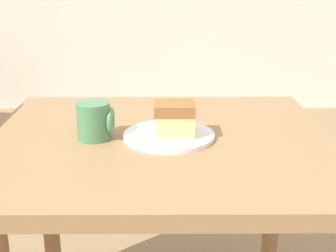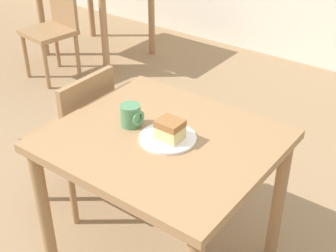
{
  "view_description": "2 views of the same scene",
  "coord_description": "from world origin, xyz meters",
  "px_view_note": "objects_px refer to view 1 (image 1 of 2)",
  "views": [
    {
      "loc": [
        0.08,
        -0.86,
        1.16
      ],
      "look_at": [
        0.09,
        0.32,
        0.76
      ],
      "focal_mm": 50.0,
      "sensor_mm": 36.0,
      "label": 1
    },
    {
      "loc": [
        1.06,
        -1.01,
        1.79
      ],
      "look_at": [
        0.11,
        0.28,
        0.81
      ],
      "focal_mm": 50.0,
      "sensor_mm": 36.0,
      "label": 2
    }
  ],
  "objects_px": {
    "dining_table_near": "(159,176)",
    "cake_slice": "(175,118)",
    "coffee_mug": "(95,121)",
    "plate": "(169,136)"
  },
  "relations": [
    {
      "from": "plate",
      "to": "cake_slice",
      "type": "relative_size",
      "value": 2.32
    },
    {
      "from": "cake_slice",
      "to": "coffee_mug",
      "type": "bearing_deg",
      "value": -179.81
    },
    {
      "from": "cake_slice",
      "to": "plate",
      "type": "bearing_deg",
      "value": 164.5
    },
    {
      "from": "dining_table_near",
      "to": "coffee_mug",
      "type": "xyz_separation_m",
      "value": [
        -0.16,
        -0.01,
        0.16
      ]
    },
    {
      "from": "dining_table_near",
      "to": "cake_slice",
      "type": "relative_size",
      "value": 8.81
    },
    {
      "from": "plate",
      "to": "coffee_mug",
      "type": "bearing_deg",
      "value": -178.6
    },
    {
      "from": "dining_table_near",
      "to": "coffee_mug",
      "type": "distance_m",
      "value": 0.23
    },
    {
      "from": "plate",
      "to": "coffee_mug",
      "type": "height_order",
      "value": "coffee_mug"
    },
    {
      "from": "cake_slice",
      "to": "dining_table_near",
      "type": "bearing_deg",
      "value": 171.76
    },
    {
      "from": "dining_table_near",
      "to": "cake_slice",
      "type": "xyz_separation_m",
      "value": [
        0.04,
        -0.01,
        0.17
      ]
    }
  ]
}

